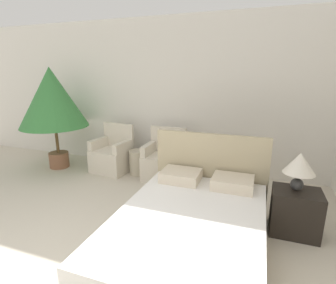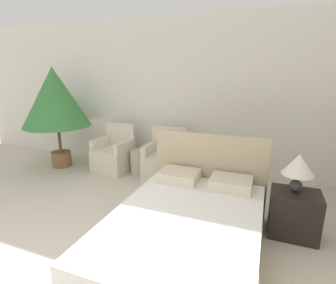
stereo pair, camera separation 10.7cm
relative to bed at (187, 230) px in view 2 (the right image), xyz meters
The scene contains 8 objects.
wall_back 2.92m from the bed, 113.74° to the left, with size 10.00×0.06×2.90m.
bed is the anchor object (origin of this frame).
armchair_near_window_left 2.76m from the bed, 138.86° to the left, with size 0.76×0.67×0.92m.
armchair_near_window_right 2.07m from the bed, 118.58° to the left, with size 0.69×0.59×0.92m.
potted_palm 3.80m from the bed, 153.03° to the left, with size 1.30×1.30×2.00m.
nightstand 1.33m from the bed, 34.79° to the left, with size 0.55×0.42×0.55m.
table_lamp 1.45m from the bed, 36.19° to the left, with size 0.36×0.36×0.46m.
side_table 2.40m from the bed, 129.87° to the left, with size 0.32×0.32×0.47m.
Camera 2 is at (1.78, -1.03, 1.90)m, focal length 28.00 mm.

